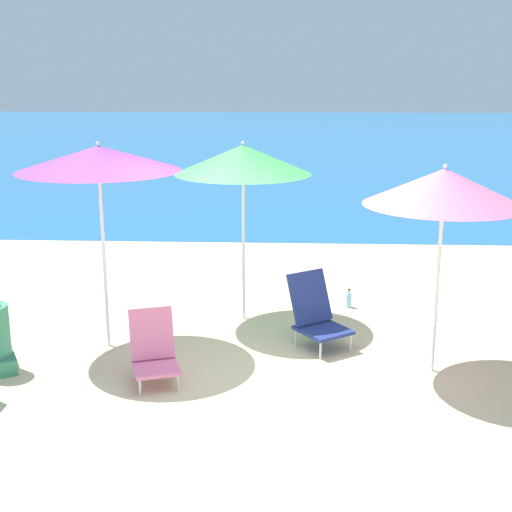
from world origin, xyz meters
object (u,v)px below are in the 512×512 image
Objects in this scene: beach_chair_navy at (316,313)px; water_bottle at (349,300)px; beach_umbrella_pink at (444,187)px; beach_chair_pink at (154,350)px; beach_umbrella_green at (243,160)px; beach_umbrella_purple at (98,159)px.

water_bottle is at bearing 35.00° from beach_chair_navy.
beach_umbrella_pink reaches higher than water_bottle.
beach_chair_navy is 1.15× the size of beach_chair_pink.
beach_chair_pink is at bearing -112.12° from beach_umbrella_green.
beach_umbrella_purple is 1.04× the size of beach_umbrella_green.
water_bottle is at bearing 27.61° from beach_umbrella_purple.
beach_umbrella_pink is at bearing -64.54° from beach_chair_navy.
beach_umbrella_purple is at bearing -152.39° from water_bottle.
beach_umbrella_green is at bearing 99.58° from beach_chair_navy.
beach_umbrella_purple reaches higher than beach_umbrella_pink.
beach_chair_navy is (0.85, -0.85, -1.57)m from beach_umbrella_green.
beach_chair_pink is at bearing 176.58° from beach_chair_navy.
beach_umbrella_pink reaches higher than beach_chair_navy.
beach_umbrella_pink is at bearing -70.71° from water_bottle.
water_bottle is (1.32, 0.47, -1.84)m from beach_umbrella_green.
water_bottle is (-0.69, 1.96, -1.77)m from beach_umbrella_pink.
beach_umbrella_green is at bearing -160.54° from water_bottle.
beach_umbrella_purple reaches higher than beach_chair_pink.
beach_umbrella_pink is 2.73m from water_bottle.
beach_chair_pink is at bearing -172.54° from beach_umbrella_pink.
beach_umbrella_pink is (3.43, -0.52, -0.19)m from beach_umbrella_purple.
beach_chair_navy is 1.42m from water_bottle.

